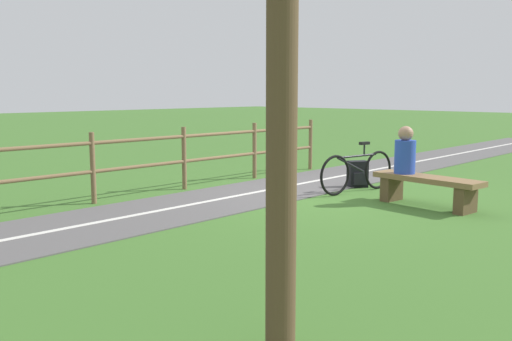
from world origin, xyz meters
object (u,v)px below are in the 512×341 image
person_seated (405,153)px  bicycle (357,171)px  bench (427,186)px  backpack (358,174)px  tree_near_bench (282,52)px

person_seated → bicycle: bearing=-9.1°
bench → bicycle: size_ratio=0.98×
person_seated → backpack: 1.61m
bicycle → tree_near_bench: bearing=37.6°
bench → bicycle: bicycle is taller
person_seated → backpack: size_ratio=1.53×
tree_near_bench → backpack: bearing=-60.5°
bicycle → backpack: size_ratio=3.66×
backpack → tree_near_bench: 6.98m
bench → person_seated: bearing=0.0°
bench → person_seated: person_seated is taller
person_seated → bench: bearing=-180.0°
bench → tree_near_bench: 5.63m
bench → backpack: size_ratio=3.59×
backpack → bench: bearing=156.6°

